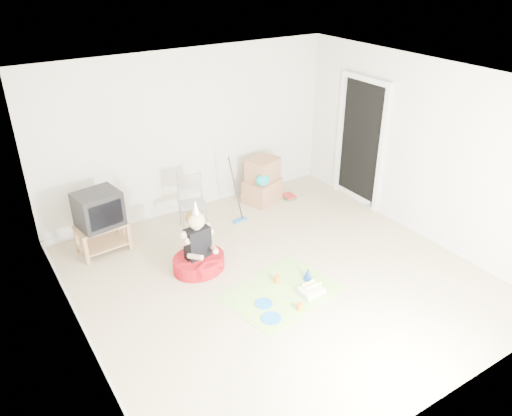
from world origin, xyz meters
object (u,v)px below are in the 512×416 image
tv_stand (103,235)px  folding_chair (192,204)px  cardboard_boxes (263,181)px  seated_woman (198,255)px  birthday_cake (311,291)px  crt_tv (98,209)px

tv_stand → folding_chair: (1.37, -0.12, 0.17)m
cardboard_boxes → seated_woman: bearing=-145.7°
tv_stand → birthday_cake: 3.07m
tv_stand → folding_chair: 1.39m
cardboard_boxes → birthday_cake: size_ratio=2.53×
folding_chair → cardboard_boxes: folding_chair is taller
folding_chair → seated_woman: bearing=-112.7°
tv_stand → birthday_cake: tv_stand is taller
folding_chair → birthday_cake: 2.39m
tv_stand → crt_tv: crt_tv is taller
tv_stand → cardboard_boxes: 2.82m
tv_stand → folding_chair: size_ratio=0.83×
cardboard_boxes → tv_stand: bearing=-177.4°
birthday_cake → folding_chair: bearing=102.6°
cardboard_boxes → folding_chair: bearing=-170.1°
folding_chair → seated_woman: (-0.43, -1.03, -0.20)m
folding_chair → seated_woman: 1.13m
birthday_cake → cardboard_boxes: bearing=69.9°
birthday_cake → crt_tv: bearing=127.9°
seated_woman → birthday_cake: seated_woman is taller
folding_chair → birthday_cake: (0.51, -2.30, -0.39)m
tv_stand → crt_tv: size_ratio=1.24×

